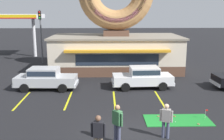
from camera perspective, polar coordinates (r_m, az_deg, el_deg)
The scene contains 21 objects.
ground_plane at distance 12.65m, azimuth 4.32°, elevation -13.93°, with size 160.00×160.00×0.00m, color black.
donut_shop_building at distance 25.28m, azimuth 0.87°, elevation 8.33°, with size 12.30×6.75×10.96m.
putting_mat at distance 14.55m, azimuth 14.09°, elevation -10.54°, with size 3.48×1.57×0.03m, color #1E842D.
mini_donut_near_left at distance 14.92m, azimuth 13.44°, elevation -9.77°, with size 0.13×0.13×0.04m, color brown.
mini_donut_near_right at distance 14.13m, azimuth 11.12°, elevation -10.95°, with size 0.13×0.13×0.04m, color #A5724C.
mini_donut_mid_left at distance 14.76m, azimuth 10.04°, elevation -9.86°, with size 0.13×0.13×0.04m, color #A5724C.
mini_donut_mid_centre at distance 14.28m, azimuth 18.30°, elevation -11.12°, with size 0.13×0.13×0.04m, color #A5724C.
golf_ball at distance 14.22m, azimuth 13.59°, elevation -10.90°, with size 0.04×0.04×0.04m, color white.
putting_flag_pin at distance 14.93m, azimuth 19.81°, elevation -8.57°, with size 0.13×0.01×0.55m.
car_white at distance 19.78m, azimuth 6.77°, elevation -1.40°, with size 4.63×2.13×1.60m.
car_silver at distance 19.94m, azimuth -14.26°, elevation -1.60°, with size 4.62×2.11×1.60m.
pedestrian_blue_sweater_man at distance 11.55m, azimuth 1.17°, elevation -11.22°, with size 0.45×0.45×1.75m.
pedestrian_hooded_kid at distance 12.23m, azimuth 11.69°, elevation -10.47°, with size 0.56×0.36×1.63m.
pedestrian_leather_jacket_man at distance 10.52m, azimuth -3.01°, elevation -13.74°, with size 0.59×0.29×1.75m.
trash_bin at distance 23.00m, azimuth -11.87°, elevation -0.55°, with size 0.57×0.57×0.97m.
traffic_light_pole at distance 29.76m, azimuth -15.26°, elevation 8.49°, with size 0.28×0.47×5.80m.
gas_station_canopy at distance 35.59m, azimuth -22.37°, elevation 10.47°, with size 9.00×4.46×5.30m.
parking_stripe_far_left at distance 18.04m, azimuth -19.01°, elevation -6.30°, with size 0.12×3.60×0.01m, color yellow.
parking_stripe_left at distance 17.37m, azimuth -9.48°, elevation -6.49°, with size 0.12×3.60×0.01m, color yellow.
parking_stripe_mid_left at distance 17.21m, azimuth 0.53°, elevation -6.50°, with size 0.12×3.60×0.01m, color yellow.
parking_stripe_centre at distance 17.57m, azimuth 10.41°, elevation -6.31°, with size 0.12×3.60×0.01m, color yellow.
Camera 1 is at (-1.21, -11.25, 5.65)m, focal length 42.00 mm.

